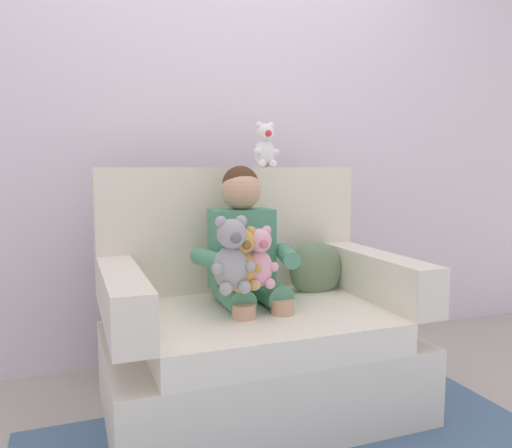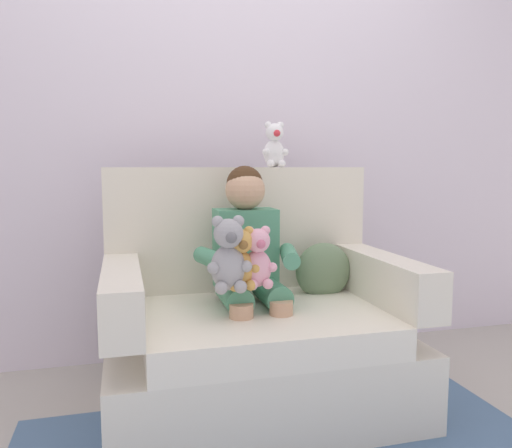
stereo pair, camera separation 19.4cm
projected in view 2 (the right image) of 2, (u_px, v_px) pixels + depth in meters
ground_plane at (258, 407)px, 2.13m from camera, size 8.00×8.00×0.00m
back_wall at (222, 112)px, 2.68m from camera, size 6.00×0.10×2.60m
armchair at (255, 331)px, 2.14m from camera, size 1.23×0.85×1.01m
seated_child at (249, 254)px, 2.11m from camera, size 0.45×0.39×0.82m
plush_grey at (228, 256)px, 1.88m from camera, size 0.17×0.14×0.29m
plush_pink at (258, 259)px, 1.94m from camera, size 0.14×0.12×0.24m
plush_honey at (241, 260)px, 1.92m from camera, size 0.14×0.12×0.24m
plush_white_on_backrest at (274, 146)px, 2.39m from camera, size 0.13×0.10×0.22m
throw_pillow at (323, 271)px, 2.31m from camera, size 0.27×0.13×0.26m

